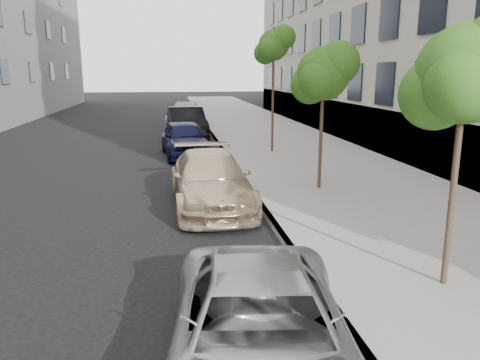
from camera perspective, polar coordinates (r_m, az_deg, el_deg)
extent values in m
cube|color=gray|center=(29.65, 2.06, 6.46)|extent=(6.40, 72.00, 0.14)
cube|color=#9E9B93|center=(29.24, -4.01, 6.34)|extent=(0.15, 72.00, 0.14)
cylinder|color=#38281C|center=(7.87, 24.84, 2.04)|extent=(0.10, 0.10, 4.01)
sphere|color=#286119|center=(7.75, 25.78, 11.54)|extent=(1.46, 1.46, 1.46)
sphere|color=#286119|center=(7.81, 22.68, 9.61)|extent=(1.09, 1.09, 1.09)
cylinder|color=#38281C|center=(13.71, 9.91, 7.23)|extent=(0.10, 0.10, 3.99)
sphere|color=#286119|center=(13.65, 10.13, 12.64)|extent=(1.50, 1.50, 1.50)
sphere|color=#286119|center=(13.57, 11.90, 13.83)|extent=(1.20, 1.20, 1.20)
sphere|color=#286119|center=(13.80, 8.54, 11.45)|extent=(1.13, 1.13, 1.13)
cylinder|color=#38281C|center=(19.93, 4.04, 10.76)|extent=(0.10, 0.10, 5.10)
sphere|color=#286119|center=(19.95, 4.13, 16.08)|extent=(1.26, 1.26, 1.26)
sphere|color=#286119|center=(19.85, 5.30, 16.94)|extent=(1.01, 1.01, 1.01)
sphere|color=#286119|center=(20.12, 3.09, 15.22)|extent=(0.94, 0.94, 0.94)
imported|color=#A7A9AB|center=(5.50, 2.53, -18.28)|extent=(2.62, 4.74, 1.26)
imported|color=beige|center=(12.32, -3.61, 0.01)|extent=(2.10, 4.91, 1.41)
imported|color=black|center=(19.79, -6.75, 5.03)|extent=(2.14, 4.52, 1.49)
imported|color=black|center=(25.05, -6.53, 6.90)|extent=(2.11, 5.14, 1.65)
imported|color=#A2A4AA|center=(31.09, -6.69, 7.94)|extent=(2.84, 5.41, 1.50)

